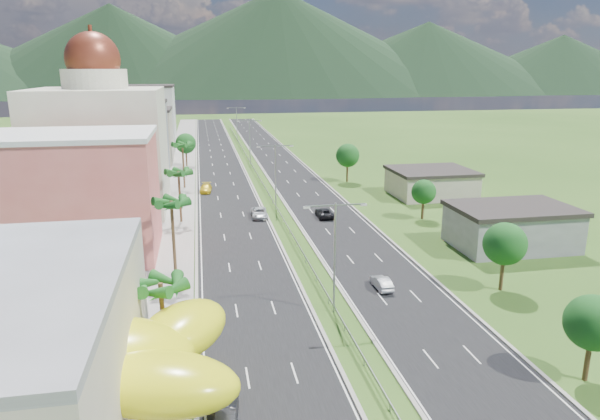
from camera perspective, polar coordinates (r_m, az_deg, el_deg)
ground at (r=44.84m, az=6.85°, el=-16.20°), size 500.00×500.00×0.00m
road_left at (r=128.68m, az=-8.44°, el=4.37°), size 11.00×260.00×0.04m
road_right at (r=130.08m, az=-1.81°, el=4.64°), size 11.00×260.00×0.04m
sidewalk_left at (r=128.69m, az=-12.68°, el=4.19°), size 7.00×260.00×0.12m
median_guardrail at (r=111.46m, az=-4.19°, el=3.19°), size 0.10×216.06×0.76m
streetlight_median_b at (r=50.75m, az=3.73°, el=-3.92°), size 6.04×0.25×11.00m
streetlight_median_c at (r=88.87m, az=-2.64°, el=4.26°), size 6.04×0.25×11.00m
streetlight_median_d at (r=133.08m, az=-5.39°, el=7.74°), size 6.04×0.25×11.00m
streetlight_median_e at (r=177.68m, az=-6.78°, el=9.48°), size 6.04×0.25×11.00m
lime_canopy at (r=38.03m, az=-22.00°, el=-14.68°), size 18.00×15.00×7.40m
pink_shophouse at (r=72.04m, az=-23.12°, el=1.17°), size 20.00×15.00×15.00m
domed_building at (r=93.63m, az=-20.48°, el=6.74°), size 20.00×20.00×28.70m
midrise_grey at (r=118.43m, az=-17.91°, el=6.83°), size 16.00×15.00×16.00m
midrise_beige at (r=140.30m, az=-16.80°, el=7.44°), size 16.00×15.00×13.00m
midrise_white at (r=162.82m, az=-16.06°, el=9.32°), size 16.00×15.00×18.00m
shed_near at (r=76.25m, az=21.59°, el=-1.86°), size 15.00×10.00×5.00m
shed_far at (r=102.87m, az=13.78°, el=2.72°), size 14.00×12.00×4.40m
palm_tree_b at (r=41.85m, az=-14.63°, el=-8.12°), size 3.60×3.60×8.10m
palm_tree_c at (r=60.40m, az=-13.55°, el=0.49°), size 3.60×3.60×9.60m
palm_tree_d at (r=83.05m, az=-12.82°, el=3.71°), size 3.60×3.60×8.60m
palm_tree_e at (r=107.59m, az=-12.43°, el=6.62°), size 3.60×3.60×9.40m
leafy_tree_lfar at (r=132.72m, az=-12.10°, el=6.95°), size 4.90×4.90×8.05m
leafy_tree_ra at (r=46.00m, az=28.80°, el=-10.52°), size 4.20×4.20×6.90m
leafy_tree_rb at (r=60.33m, az=21.02°, el=-3.41°), size 4.55×4.55×7.47m
leafy_tree_rc at (r=85.82m, az=13.06°, el=1.89°), size 3.85×3.85×6.33m
leafy_tree_rd at (r=112.06m, az=5.10°, el=5.82°), size 4.90×4.90×8.05m
mountain_ridge at (r=492.37m, az=-2.25°, el=12.15°), size 860.00×140.00×90.00m
car_dark_left at (r=38.28m, az=-7.88°, el=-21.05°), size 1.95×4.05×1.28m
car_silver_mid_left at (r=85.51m, az=-4.35°, el=-0.29°), size 2.63×5.40×1.48m
car_yellow_far_left at (r=104.42m, az=-10.02°, el=2.31°), size 2.56×5.33×1.50m
car_silver_right at (r=58.81m, az=8.69°, el=-7.66°), size 1.52×4.08×1.33m
car_dark_far_right at (r=85.50m, az=2.61°, el=-0.29°), size 2.49×5.20×1.43m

